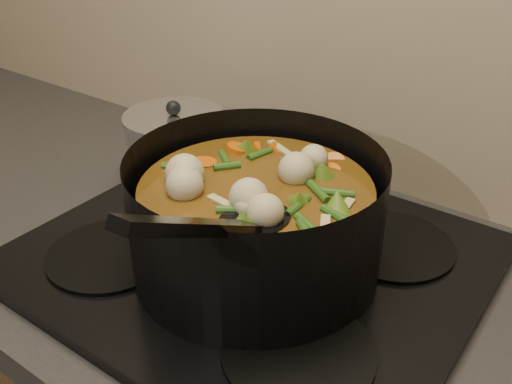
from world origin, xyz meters
The scene contains 3 objects.
stovetop centered at (0.00, 1.93, 0.92)m, with size 0.62×0.54×0.03m.
stockpot centered at (0.02, 1.91, 1.01)m, with size 0.38×0.47×0.25m.
saucepan centered at (-0.25, 2.04, 0.99)m, with size 0.18×0.18×0.14m.
Camera 1 is at (0.40, 1.39, 1.42)m, focal length 40.00 mm.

